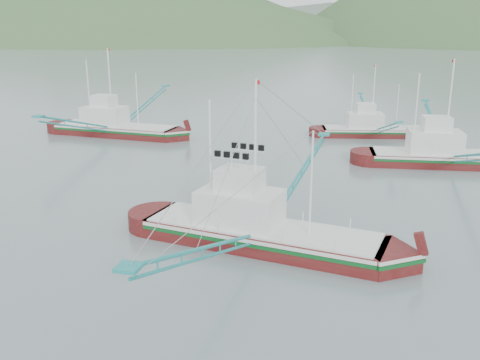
% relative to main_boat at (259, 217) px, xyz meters
% --- Properties ---
extents(ground, '(1200.00, 1200.00, 0.00)m').
position_rel_main_boat_xyz_m(ground, '(-2.22, -2.24, -1.98)').
color(ground, slate).
rests_on(ground, ground).
extents(main_boat, '(16.20, 28.22, 11.52)m').
position_rel_main_boat_xyz_m(main_boat, '(0.00, 0.00, 0.00)').
color(main_boat, '#4C0D0C').
rests_on(main_boat, ground).
extents(bg_boat_right, '(15.93, 28.12, 11.42)m').
position_rel_main_boat_xyz_m(bg_boat_right, '(14.21, 24.49, -0.30)').
color(bg_boat_right, '#4C0D0C').
rests_on(bg_boat_right, ground).
extents(bg_boat_far, '(13.61, 23.61, 9.66)m').
position_rel_main_boat_xyz_m(bg_boat_far, '(6.87, 37.71, -0.31)').
color(bg_boat_far, '#4C0D0C').
rests_on(bg_boat_far, ground).
extents(bg_boat_left, '(16.30, 28.97, 11.74)m').
position_rel_main_boat_xyz_m(bg_boat_left, '(-25.40, 30.21, -0.37)').
color(bg_boat_left, '#4C0D0C').
rests_on(bg_boat_left, ground).
extents(headland_left, '(448.00, 308.00, 210.00)m').
position_rel_main_boat_xyz_m(headland_left, '(-182.22, 357.76, -1.98)').
color(headland_left, '#3A5D30').
rests_on(headland_left, ground).
extents(ridge_distant, '(960.00, 400.00, 240.00)m').
position_rel_main_boat_xyz_m(ridge_distant, '(27.78, 557.76, -1.98)').
color(ridge_distant, slate).
rests_on(ridge_distant, ground).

